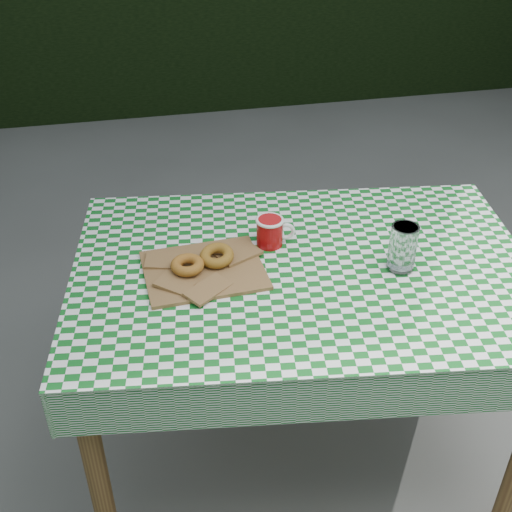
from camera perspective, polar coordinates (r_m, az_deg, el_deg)
The scene contains 8 objects.
ground at distance 2.55m, azimuth 4.52°, elevation -12.32°, with size 60.00×60.00×0.00m, color #51514C.
table at distance 2.14m, azimuth 3.71°, elevation -9.22°, with size 1.31×0.87×0.75m, color brown.
tablecloth at distance 1.90m, azimuth 4.13°, elevation -0.99°, with size 1.33×0.89×0.01m, color #0E5D1B.
paper_bag at distance 1.88m, azimuth -4.56°, elevation -1.16°, with size 0.34×0.27×0.02m, color olive.
bagel_front at distance 1.86m, azimuth -5.98°, elevation -0.78°, with size 0.10×0.10×0.03m, color #A16721.
bagel_back at distance 1.89m, azimuth -3.43°, elevation 0.03°, with size 0.10×0.10×0.03m, color olive.
coffee_mug at distance 1.97m, azimuth 1.19°, elevation 2.12°, with size 0.16×0.16×0.09m, color #93090B, non-canonical shape.
drinking_glass at distance 1.89m, azimuth 12.62°, elevation 0.69°, with size 0.08×0.08×0.14m, color silver.
Camera 1 is at (-0.54, -1.65, 1.86)m, focal length 46.04 mm.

